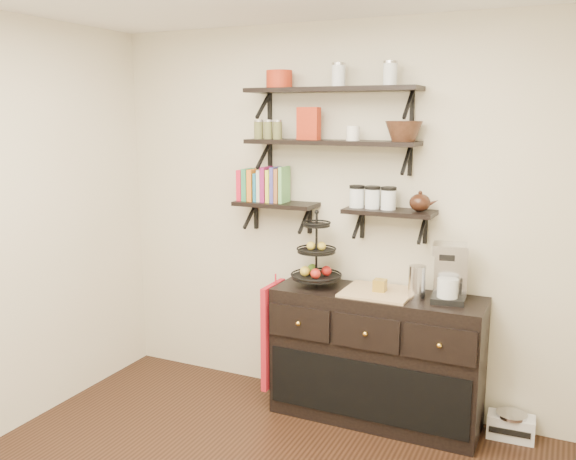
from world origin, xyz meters
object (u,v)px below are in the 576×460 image
at_px(coffee_maker, 450,274).
at_px(radio, 511,426).
at_px(sideboard, 376,356).
at_px(fruit_stand, 317,261).

bearing_deg(coffee_maker, radio, 3.94).
height_order(sideboard, radio, sideboard).
bearing_deg(fruit_stand, sideboard, -0.47).
distance_m(sideboard, coffee_maker, 0.78).
relative_size(sideboard, coffee_maker, 3.71).
height_order(fruit_stand, radio, fruit_stand).
bearing_deg(coffee_maker, sideboard, 174.95).
relative_size(fruit_stand, radio, 1.70).
distance_m(coffee_maker, radio, 1.08).
distance_m(fruit_stand, radio, 1.65).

